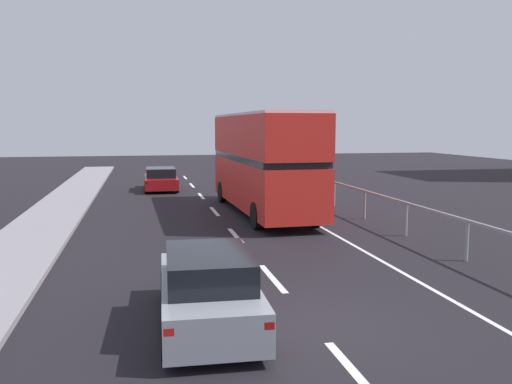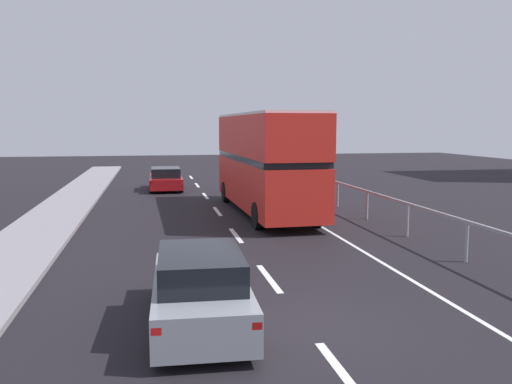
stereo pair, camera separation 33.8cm
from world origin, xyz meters
The scene contains 6 objects.
ground_plane centered at (0.00, 0.00, -0.05)m, with size 73.32×120.00×0.10m, color black.
lane_paint_markings centered at (2.04, 8.82, 0.00)m, with size 3.50×46.00×0.01m.
bridge_side_railing centered at (5.65, 9.00, 0.94)m, with size 0.10×42.00×1.16m.
double_decker_bus_red centered at (1.97, 13.00, 2.27)m, with size 2.73×10.26×4.24m.
hatchback_car_near centered at (-1.93, 0.42, 0.69)m, with size 1.87×4.35×1.43m.
sedan_car_ahead centered at (-2.00, 22.39, 0.63)m, with size 1.89×4.38×1.31m.
Camera 2 is at (-2.75, -9.41, 3.72)m, focal length 37.99 mm.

